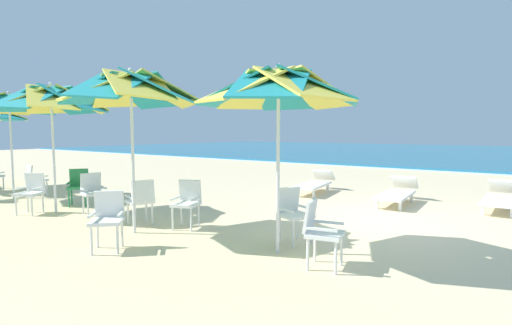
# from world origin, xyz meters

# --- Properties ---
(ground_plane) EXTENTS (80.00, 80.00, 0.00)m
(ground_plane) POSITION_xyz_m (0.00, 0.00, 0.00)
(ground_plane) COLOR beige
(sea) EXTENTS (80.00, 36.00, 0.10)m
(sea) POSITION_xyz_m (0.00, 29.42, 0.05)
(sea) COLOR teal
(sea) RESTS_ON ground
(surf_foam) EXTENTS (80.00, 0.70, 0.01)m
(surf_foam) POSITION_xyz_m (0.00, 11.12, 0.01)
(surf_foam) COLOR white
(surf_foam) RESTS_ON ground
(beach_umbrella_0) EXTENTS (2.34, 2.34, 2.69)m
(beach_umbrella_0) POSITION_xyz_m (-0.58, -2.71, 2.33)
(beach_umbrella_0) COLOR silver
(beach_umbrella_0) RESTS_ON ground
(plastic_chair_0) EXTENTS (0.55, 0.53, 0.87)m
(plastic_chair_0) POSITION_xyz_m (0.17, -2.88, 0.50)
(plastic_chair_0) COLOR white
(plastic_chair_0) RESTS_ON ground
(plastic_chair_1) EXTENTS (0.59, 0.57, 0.87)m
(plastic_chair_1) POSITION_xyz_m (-0.68, -2.12, 0.50)
(plastic_chair_1) COLOR white
(plastic_chair_1) RESTS_ON ground
(beach_umbrella_1) EXTENTS (2.40, 2.40, 2.82)m
(beach_umbrella_1) POSITION_xyz_m (-3.17, -3.27, 2.45)
(beach_umbrella_1) COLOR silver
(beach_umbrella_1) RESTS_ON ground
(plastic_chair_2) EXTENTS (0.63, 0.63, 0.87)m
(plastic_chair_2) POSITION_xyz_m (-2.70, -4.07, 0.50)
(plastic_chair_2) COLOR white
(plastic_chair_2) RESTS_ON ground
(plastic_chair_3) EXTENTS (0.58, 0.56, 0.87)m
(plastic_chair_3) POSITION_xyz_m (-3.53, -2.86, 0.50)
(plastic_chair_3) COLOR white
(plastic_chair_3) RESTS_ON ground
(plastic_chair_4) EXTENTS (0.58, 0.60, 0.87)m
(plastic_chair_4) POSITION_xyz_m (-2.70, -2.47, 0.50)
(plastic_chair_4) COLOR white
(plastic_chair_4) RESTS_ON ground
(beach_umbrella_2) EXTENTS (2.35, 2.35, 2.79)m
(beach_umbrella_2) POSITION_xyz_m (-5.91, -3.29, 2.41)
(beach_umbrella_2) COLOR silver
(beach_umbrella_2) RESTS_ON ground
(plastic_chair_5) EXTENTS (0.56, 0.53, 0.87)m
(plastic_chair_5) POSITION_xyz_m (-5.23, -2.82, 0.50)
(plastic_chair_5) COLOR white
(plastic_chair_5) RESTS_ON ground
(plastic_chair_6) EXTENTS (0.61, 0.62, 0.87)m
(plastic_chair_6) POSITION_xyz_m (-6.29, -3.61, 0.50)
(plastic_chair_6) COLOR white
(plastic_chair_6) RESTS_ON ground
(plastic_chair_7) EXTENTS (0.63, 0.62, 0.87)m
(plastic_chair_7) POSITION_xyz_m (-6.37, -2.52, 0.50)
(plastic_chair_7) COLOR #2D8C4C
(plastic_chair_7) RESTS_ON ground
(beach_umbrella_3) EXTENTS (2.39, 2.39, 2.80)m
(beach_umbrella_3) POSITION_xyz_m (-8.66, -3.05, 2.45)
(beach_umbrella_3) COLOR silver
(beach_umbrella_3) RESTS_ON ground
(plastic_chair_8) EXTENTS (0.48, 0.51, 0.87)m
(plastic_chair_8) POSITION_xyz_m (-8.55, -2.57, 0.50)
(plastic_chair_8) COLOR white
(plastic_chair_8) RESTS_ON ground
(sun_lounger_0) EXTENTS (0.65, 2.15, 0.62)m
(sun_lounger_0) POSITION_xyz_m (1.80, 2.79, 0.28)
(sun_lounger_0) COLOR white
(sun_lounger_0) RESTS_ON ground
(sun_lounger_1) EXTENTS (0.75, 2.18, 0.62)m
(sun_lounger_1) POSITION_xyz_m (-0.29, 2.17, 0.28)
(sun_lounger_1) COLOR white
(sun_lounger_1) RESTS_ON ground
(sun_lounger_2) EXTENTS (0.95, 2.22, 0.62)m
(sun_lounger_2) POSITION_xyz_m (-2.70, 2.49, 0.28)
(sun_lounger_2) COLOR white
(sun_lounger_2) RESTS_ON ground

